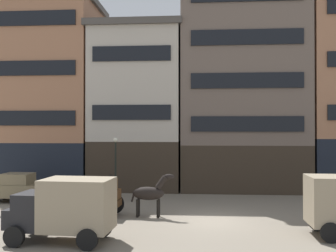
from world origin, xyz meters
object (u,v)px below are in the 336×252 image
object	(u,v)px
draft_horse	(150,193)
pedestrian_officer	(111,187)
cargo_wagon	(96,195)
sedan_parked_curb	(16,188)
streetlamp_curbside	(116,159)
delivery_truck_far	(64,207)

from	to	relation	value
draft_horse	pedestrian_officer	bearing A→B (deg)	127.73
cargo_wagon	sedan_parked_curb	bearing A→B (deg)	149.43
pedestrian_officer	streetlamp_curbside	bearing A→B (deg)	88.41
sedan_parked_curb	pedestrian_officer	size ratio (longest dim) A/B	2.08
draft_horse	delivery_truck_far	xyz separation A→B (m)	(-2.97, -4.82, 0.15)
cargo_wagon	sedan_parked_curb	world-z (taller)	cargo_wagon
delivery_truck_far	streetlamp_curbside	world-z (taller)	streetlamp_curbside
streetlamp_curbside	draft_horse	bearing A→B (deg)	-60.04
cargo_wagon	draft_horse	world-z (taller)	draft_horse
delivery_truck_far	pedestrian_officer	xyz separation A→B (m)	(-0.03, 8.70, -0.44)
cargo_wagon	streetlamp_curbside	world-z (taller)	streetlamp_curbside
draft_horse	cargo_wagon	bearing A→B (deg)	179.95
draft_horse	streetlamp_curbside	xyz separation A→B (m)	(-2.96, 5.14, 1.40)
sedan_parked_curb	pedestrian_officer	distance (m)	6.14
sedan_parked_curb	streetlamp_curbside	xyz separation A→B (m)	(6.17, 1.48, 1.76)
draft_horse	streetlamp_curbside	distance (m)	6.10
sedan_parked_curb	streetlamp_curbside	world-z (taller)	streetlamp_curbside
sedan_parked_curb	streetlamp_curbside	bearing A→B (deg)	13.53
delivery_truck_far	pedestrian_officer	bearing A→B (deg)	90.18
pedestrian_officer	sedan_parked_curb	bearing A→B (deg)	-177.96
pedestrian_officer	streetlamp_curbside	size ratio (longest dim) A/B	0.44
streetlamp_curbside	delivery_truck_far	bearing A→B (deg)	-90.05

